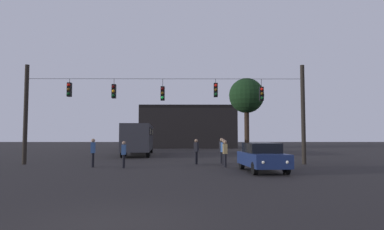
% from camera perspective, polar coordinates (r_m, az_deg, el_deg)
% --- Properties ---
extents(ground_plane, '(168.00, 168.00, 0.00)m').
position_cam_1_polar(ground_plane, '(31.92, -3.44, -7.02)').
color(ground_plane, black).
rests_on(ground_plane, ground).
extents(overhead_signal_span, '(19.04, 0.44, 6.74)m').
position_cam_1_polar(overhead_signal_span, '(22.71, -4.66, 1.44)').
color(overhead_signal_span, black).
rests_on(overhead_signal_span, ground).
extents(city_bus, '(3.33, 11.16, 3.00)m').
position_cam_1_polar(city_bus, '(34.22, -9.04, -3.63)').
color(city_bus, '#2D2D33').
rests_on(city_bus, ground).
extents(car_near_right, '(2.09, 4.43, 1.52)m').
position_cam_1_polar(car_near_right, '(18.27, 11.84, -6.94)').
color(car_near_right, navy).
rests_on(car_near_right, ground).
extents(car_far_left, '(1.94, 4.39, 1.52)m').
position_cam_1_polar(car_far_left, '(44.14, -8.82, -5.02)').
color(car_far_left, '#2D2D33').
rests_on(car_far_left, ground).
extents(pedestrian_crossing_left, '(0.33, 0.41, 1.76)m').
position_cam_1_polar(pedestrian_crossing_left, '(23.43, 5.07, -5.77)').
color(pedestrian_crossing_left, black).
rests_on(pedestrian_crossing_left, ground).
extents(pedestrian_crossing_center, '(0.26, 0.37, 1.64)m').
position_cam_1_polar(pedestrian_crossing_center, '(20.53, 5.65, -6.28)').
color(pedestrian_crossing_center, black).
rests_on(pedestrian_crossing_center, ground).
extents(pedestrian_crossing_right, '(0.26, 0.38, 1.59)m').
position_cam_1_polar(pedestrian_crossing_right, '(20.35, -11.54, -6.34)').
color(pedestrian_crossing_right, black).
rests_on(pedestrian_crossing_right, ground).
extents(pedestrian_near_bus, '(0.34, 0.42, 1.70)m').
position_cam_1_polar(pedestrian_near_bus, '(22.11, 5.36, -5.99)').
color(pedestrian_near_bus, black).
rests_on(pedestrian_near_bus, ground).
extents(pedestrian_trailing, '(0.29, 0.39, 1.73)m').
position_cam_1_polar(pedestrian_trailing, '(21.35, -16.51, -5.88)').
color(pedestrian_trailing, black).
rests_on(pedestrian_trailing, ground).
extents(pedestrian_far_side, '(0.35, 0.42, 1.69)m').
position_cam_1_polar(pedestrian_far_side, '(22.66, 0.72, -5.97)').
color(pedestrian_far_side, black).
rests_on(pedestrian_far_side, ground).
extents(corner_building, '(15.39, 10.14, 6.83)m').
position_cam_1_polar(corner_building, '(56.93, -0.63, -2.12)').
color(corner_building, black).
rests_on(corner_building, ground).
extents(tree_left_silhouette, '(3.90, 3.90, 8.38)m').
position_cam_1_polar(tree_left_silhouette, '(37.91, 9.26, 3.15)').
color(tree_left_silhouette, '#2D2116').
rests_on(tree_left_silhouette, ground).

